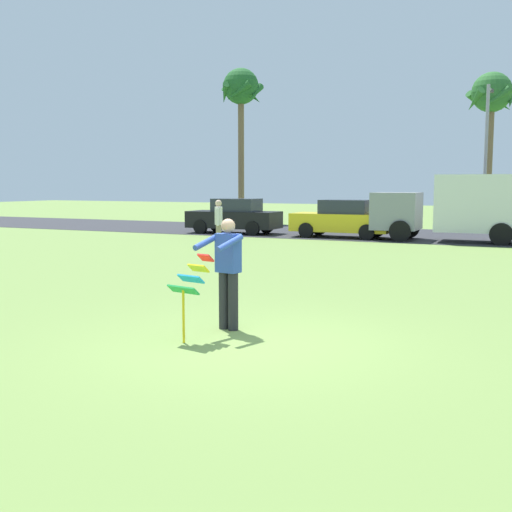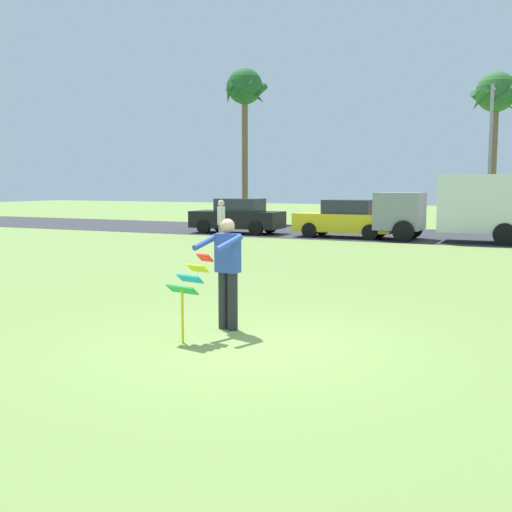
{
  "view_description": "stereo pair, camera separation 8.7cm",
  "coord_description": "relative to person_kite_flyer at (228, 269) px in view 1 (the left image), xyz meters",
  "views": [
    {
      "loc": [
        3.84,
        -7.83,
        2.26
      ],
      "look_at": [
        -0.67,
        1.67,
        1.05
      ],
      "focal_mm": 44.03,
      "sensor_mm": 36.0,
      "label": 1
    },
    {
      "loc": [
        3.92,
        -7.79,
        2.26
      ],
      "look_at": [
        -0.67,
        1.67,
        1.05
      ],
      "focal_mm": 44.03,
      "sensor_mm": 36.0,
      "label": 2
    }
  ],
  "objects": [
    {
      "name": "kite_held",
      "position": [
        -0.15,
        -0.85,
        -0.1
      ],
      "size": [
        0.53,
        0.69,
        1.24
      ],
      "color": "red",
      "rests_on": "ground"
    },
    {
      "name": "road_strip",
      "position": [
        0.67,
        19.5,
        -0.95
      ],
      "size": [
        120.0,
        8.0,
        0.01
      ],
      "primitive_type": "cube",
      "color": "#2D2D33",
      "rests_on": "ground"
    },
    {
      "name": "palm_tree_right_near",
      "position": [
        1.25,
        27.49,
        5.8
      ],
      "size": [
        2.58,
        2.71,
        8.14
      ],
      "color": "brown",
      "rests_on": "ground"
    },
    {
      "name": "parked_car_black",
      "position": [
        -8.72,
        17.1,
        -0.18
      ],
      "size": [
        4.26,
        1.95,
        1.6
      ],
      "color": "black",
      "rests_on": "ground"
    },
    {
      "name": "parked_truck_grey_van",
      "position": [
        1.61,
        17.1,
        0.46
      ],
      "size": [
        6.74,
        2.21,
        2.62
      ],
      "color": "gray",
      "rests_on": "ground"
    },
    {
      "name": "person_walker_near",
      "position": [
        -5.71,
        10.11,
        -0.02
      ],
      "size": [
        0.34,
        0.54,
        1.73
      ],
      "color": "gray",
      "rests_on": "ground"
    },
    {
      "name": "palm_tree_left_near",
      "position": [
        -12.53,
        25.37,
        6.64
      ],
      "size": [
        2.58,
        2.71,
        9.05
      ],
      "color": "brown",
      "rests_on": "ground"
    },
    {
      "name": "streetlight_pole",
      "position": [
        1.4,
        24.16,
        3.05
      ],
      "size": [
        0.24,
        1.65,
        7.0
      ],
      "color": "#9E9EA3",
      "rests_on": "ground"
    },
    {
      "name": "parked_car_yellow",
      "position": [
        -3.56,
        17.1,
        -0.18
      ],
      "size": [
        4.21,
        1.86,
        1.6
      ],
      "color": "yellow",
      "rests_on": "ground"
    },
    {
      "name": "person_kite_flyer",
      "position": [
        0.0,
        0.0,
        0.0
      ],
      "size": [
        0.62,
        0.71,
        1.73
      ],
      "color": "#26262B",
      "rests_on": "ground"
    },
    {
      "name": "ground_plane",
      "position": [
        0.67,
        -0.65,
        -0.95
      ],
      "size": [
        120.0,
        120.0,
        0.0
      ],
      "primitive_type": "plane",
      "color": "olive"
    }
  ]
}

